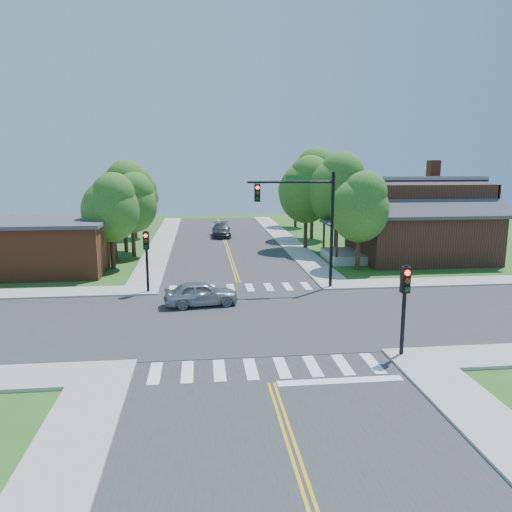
{
  "coord_description": "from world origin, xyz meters",
  "views": [
    {
      "loc": [
        -2.4,
        -23.96,
        7.83
      ],
      "look_at": [
        0.9,
        5.38,
        2.2
      ],
      "focal_mm": 35.0,
      "sensor_mm": 36.0,
      "label": 1
    }
  ],
  "objects": [
    {
      "name": "centerline",
      "position": [
        0.0,
        0.0,
        0.05
      ],
      "size": [
        0.3,
        90.0,
        0.01
      ],
      "color": "gold",
      "rests_on": "ground"
    },
    {
      "name": "road_ew",
      "position": [
        0.0,
        0.0,
        0.03
      ],
      "size": [
        90.0,
        10.0,
        0.04
      ],
      "primitive_type": "cube",
      "color": "#2D2D30",
      "rests_on": "ground"
    },
    {
      "name": "signal_pole_se",
      "position": [
        5.6,
        -5.62,
        2.66
      ],
      "size": [
        0.34,
        0.42,
        3.8
      ],
      "color": "black",
      "rests_on": "ground"
    },
    {
      "name": "tree_w_a",
      "position": [
        -8.79,
        13.14,
        4.62
      ],
      "size": [
        4.15,
        3.95,
        7.06
      ],
      "color": "#382314",
      "rests_on": "ground"
    },
    {
      "name": "tree_w_d",
      "position": [
        -9.0,
        37.0,
        3.97
      ],
      "size": [
        3.57,
        3.39,
        6.07
      ],
      "color": "#382314",
      "rests_on": "ground"
    },
    {
      "name": "intersection_patch",
      "position": [
        0.0,
        0.0,
        0.0
      ],
      "size": [
        10.2,
        10.2,
        0.06
      ],
      "primitive_type": "cube",
      "color": "#2D2D30",
      "rests_on": "ground"
    },
    {
      "name": "tree_e_d",
      "position": [
        9.08,
        34.89,
        4.71
      ],
      "size": [
        4.23,
        4.02,
        7.19
      ],
      "color": "#382314",
      "rests_on": "ground"
    },
    {
      "name": "car_silver",
      "position": [
        -2.44,
        2.61,
        0.68
      ],
      "size": [
        2.67,
        4.42,
        1.36
      ],
      "primitive_type": "imported",
      "rotation": [
        0.0,
        0.0,
        1.71
      ],
      "color": "#9FA0A6",
      "rests_on": "ground"
    },
    {
      "name": "tree_e_c",
      "position": [
        8.96,
        25.45,
        6.04
      ],
      "size": [
        5.42,
        5.15,
        9.22
      ],
      "color": "#382314",
      "rests_on": "ground"
    },
    {
      "name": "house_ne",
      "position": [
        15.11,
        14.23,
        3.33
      ],
      "size": [
        13.05,
        8.8,
        7.11
      ],
      "color": "black",
      "rests_on": "ground"
    },
    {
      "name": "tree_e_b",
      "position": [
        9.3,
        17.53,
        5.67
      ],
      "size": [
        5.09,
        4.84,
        8.65
      ],
      "color": "#382314",
      "rests_on": "ground"
    },
    {
      "name": "tree_w_c",
      "position": [
        -8.99,
        28.1,
        4.82
      ],
      "size": [
        4.33,
        4.11,
        7.35
      ],
      "color": "#382314",
      "rests_on": "ground"
    },
    {
      "name": "crosswalk_south",
      "position": [
        0.0,
        -6.2,
        0.05
      ],
      "size": [
        8.85,
        2.0,
        0.01
      ],
      "color": "white",
      "rests_on": "ground"
    },
    {
      "name": "stop_bar",
      "position": [
        2.5,
        -7.6,
        0.0
      ],
      "size": [
        4.6,
        0.45,
        0.09
      ],
      "primitive_type": "cube",
      "color": "white",
      "rests_on": "ground"
    },
    {
      "name": "road_ns",
      "position": [
        0.0,
        0.0,
        0.02
      ],
      "size": [
        10.0,
        90.0,
        0.04
      ],
      "primitive_type": "cube",
      "color": "#2D2D30",
      "rests_on": "ground"
    },
    {
      "name": "ground",
      "position": [
        0.0,
        0.0,
        0.0
      ],
      "size": [
        100.0,
        100.0,
        0.0
      ],
      "primitive_type": "plane",
      "color": "#2B5B1C",
      "rests_on": "ground"
    },
    {
      "name": "crosswalk_north",
      "position": [
        0.0,
        6.2,
        0.05
      ],
      "size": [
        8.85,
        2.0,
        0.01
      ],
      "color": "white",
      "rests_on": "ground"
    },
    {
      "name": "tree_w_b",
      "position": [
        -8.81,
        19.96,
        5.22
      ],
      "size": [
        4.69,
        4.45,
        7.96
      ],
      "color": "#382314",
      "rests_on": "ground"
    },
    {
      "name": "signal_mast_ne",
      "position": [
        3.91,
        5.59,
        4.85
      ],
      "size": [
        5.3,
        0.42,
        7.2
      ],
      "color": "black",
      "rests_on": "ground"
    },
    {
      "name": "sidewalk_ne",
      "position": [
        15.82,
        15.82,
        0.07
      ],
      "size": [
        40.0,
        40.0,
        0.14
      ],
      "color": "#9E9B93",
      "rests_on": "ground"
    },
    {
      "name": "sidewalk_nw",
      "position": [
        -15.82,
        15.82,
        0.07
      ],
      "size": [
        40.0,
        40.0,
        0.14
      ],
      "color": "#9E9B93",
      "rests_on": "ground"
    },
    {
      "name": "signal_pole_nw",
      "position": [
        -5.6,
        5.58,
        2.66
      ],
      "size": [
        0.34,
        0.42,
        3.8
      ],
      "color": "black",
      "rests_on": "ground"
    },
    {
      "name": "building_nw",
      "position": [
        -14.2,
        13.2,
        1.88
      ],
      "size": [
        10.4,
        8.4,
        3.73
      ],
      "color": "brown",
      "rests_on": "ground"
    },
    {
      "name": "tree_house",
      "position": [
        7.07,
        19.63,
        5.48
      ],
      "size": [
        4.92,
        4.67,
        8.36
      ],
      "color": "#382314",
      "rests_on": "ground"
    },
    {
      "name": "tree_e_a",
      "position": [
        9.05,
        10.65,
        4.7
      ],
      "size": [
        4.22,
        4.01,
        7.18
      ],
      "color": "#382314",
      "rests_on": "ground"
    },
    {
      "name": "car_dgrey",
      "position": [
        -0.23,
        27.96,
        0.68
      ],
      "size": [
        2.05,
        4.75,
        1.36
      ],
      "primitive_type": "imported",
      "rotation": [
        0.0,
        0.0,
        -0.01
      ],
      "color": "#313437",
      "rests_on": "ground"
    },
    {
      "name": "tree_bldg",
      "position": [
        -7.88,
        17.76,
        4.58
      ],
      "size": [
        4.11,
        3.91,
        6.99
      ],
      "color": "#382314",
      "rests_on": "ground"
    }
  ]
}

